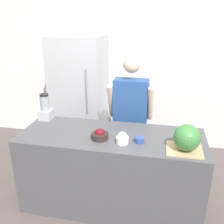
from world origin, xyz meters
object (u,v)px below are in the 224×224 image
object	(u,v)px
blender	(45,109)
person	(130,117)
bowl_cream	(122,139)
bowl_cherries	(100,135)
bowl_small_blue	(139,140)
watermelon	(187,138)
refrigerator	(80,95)

from	to	relation	value
blender	person	bearing A→B (deg)	22.63
person	bowl_cream	bearing A→B (deg)	-87.70
bowl_cherries	bowl_cream	size ratio (longest dim) A/B	1.40
person	bowl_cream	xyz separation A→B (m)	(0.03, -0.84, 0.11)
bowl_cherries	bowl_cream	bearing A→B (deg)	-11.36
bowl_cream	bowl_small_blue	size ratio (longest dim) A/B	1.39
person	bowl_small_blue	xyz separation A→B (m)	(0.20, -0.79, 0.09)
watermelon	bowl_cream	xyz separation A→B (m)	(-0.61, 0.03, -0.09)
bowl_cream	refrigerator	bearing A→B (deg)	122.88
watermelon	blender	xyz separation A→B (m)	(-1.64, 0.45, -0.00)
blender	bowl_cherries	bearing A→B (deg)	-25.59
person	bowl_cherries	size ratio (longest dim) A/B	9.34
refrigerator	bowl_small_blue	world-z (taller)	refrigerator
refrigerator	bowl_cream	distance (m)	1.72
refrigerator	watermelon	bearing A→B (deg)	-43.67
bowl_cherries	bowl_cream	xyz separation A→B (m)	(0.25, -0.05, 0.01)
bowl_cream	blender	bearing A→B (deg)	157.58
bowl_small_blue	person	bearing A→B (deg)	104.25
person	bowl_small_blue	bearing A→B (deg)	-75.75
bowl_small_blue	bowl_cream	bearing A→B (deg)	-162.78
refrigerator	watermelon	xyz separation A→B (m)	(1.55, -1.48, 0.13)
refrigerator	bowl_small_blue	xyz separation A→B (m)	(1.10, -1.40, 0.02)
blender	watermelon	bearing A→B (deg)	-15.49
watermelon	bowl_small_blue	world-z (taller)	watermelon
person	bowl_small_blue	distance (m)	0.82
watermelon	bowl_cream	bearing A→B (deg)	177.13
bowl_cherries	bowl_small_blue	distance (m)	0.41
refrigerator	blender	xyz separation A→B (m)	(-0.09, -1.02, 0.13)
person	bowl_cream	world-z (taller)	person
refrigerator	person	world-z (taller)	refrigerator
person	bowl_small_blue	size ratio (longest dim) A/B	18.15
bowl_small_blue	blender	bearing A→B (deg)	162.67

